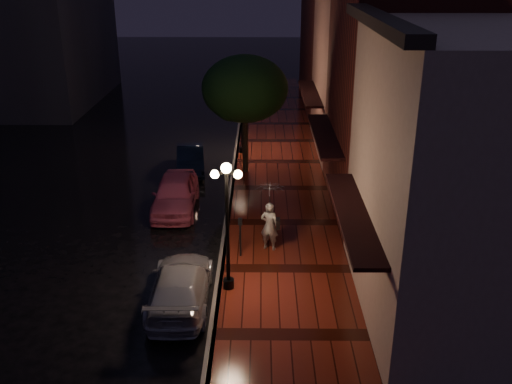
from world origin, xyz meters
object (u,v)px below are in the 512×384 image
(streetlamp_near, at_px, (227,219))
(woman_with_umbrella, at_px, (270,206))
(street_tree, at_px, (245,91))
(pink_car, at_px, (175,193))
(navy_car, at_px, (190,159))
(streetlamp_far, at_px, (242,109))
(parking_meter, at_px, (240,233))
(silver_car, at_px, (180,285))

(streetlamp_near, height_order, woman_with_umbrella, streetlamp_near)
(streetlamp_near, distance_m, woman_with_umbrella, 3.13)
(streetlamp_near, height_order, street_tree, street_tree)
(pink_car, relative_size, navy_car, 1.16)
(streetlamp_near, height_order, navy_car, streetlamp_near)
(navy_car, bearing_deg, pink_car, -98.00)
(streetlamp_far, distance_m, parking_meter, 11.96)
(streetlamp_far, height_order, street_tree, street_tree)
(silver_car, xyz_separation_m, woman_with_umbrella, (2.82, 3.44, 1.20))
(silver_car, bearing_deg, parking_meter, -122.66)
(pink_car, xyz_separation_m, silver_car, (1.18, -7.25, -0.11))
(streetlamp_far, relative_size, street_tree, 0.74)
(streetlamp_near, relative_size, street_tree, 0.74)
(silver_car, height_order, woman_with_umbrella, woman_with_umbrella)
(streetlamp_near, bearing_deg, navy_car, 102.68)
(woman_with_umbrella, xyz_separation_m, parking_meter, (-1.05, -0.57, -0.81))
(pink_car, bearing_deg, silver_car, -82.15)
(streetlamp_far, bearing_deg, navy_car, -134.46)
(pink_car, xyz_separation_m, woman_with_umbrella, (4.00, -3.81, 1.10))
(silver_car, relative_size, woman_with_umbrella, 1.75)
(silver_car, relative_size, parking_meter, 3.04)
(streetlamp_near, relative_size, parking_meter, 2.89)
(streetlamp_far, distance_m, woman_with_umbrella, 11.39)
(street_tree, distance_m, woman_with_umbrella, 8.68)
(parking_meter, bearing_deg, silver_car, -112.50)
(street_tree, bearing_deg, streetlamp_far, 94.91)
(pink_car, bearing_deg, parking_meter, -57.43)
(streetlamp_near, bearing_deg, parking_meter, 81.70)
(navy_car, bearing_deg, woman_with_umbrella, -72.75)
(street_tree, bearing_deg, silver_car, -98.35)
(street_tree, bearing_deg, navy_car, 171.98)
(pink_car, height_order, silver_car, pink_car)
(streetlamp_near, xyz_separation_m, navy_car, (-2.56, 11.39, -1.96))
(navy_car, relative_size, parking_meter, 2.59)
(navy_car, xyz_separation_m, parking_meter, (2.87, -9.25, 0.42))
(navy_car, bearing_deg, streetlamp_far, 38.45)
(pink_car, bearing_deg, streetlamp_near, -69.37)
(woman_with_umbrella, height_order, parking_meter, woman_with_umbrella)
(streetlamp_near, xyz_separation_m, streetlamp_far, (0.00, 14.00, 0.00))
(streetlamp_far, bearing_deg, pink_car, -109.44)
(streetlamp_far, bearing_deg, streetlamp_near, -90.00)
(streetlamp_near, relative_size, silver_car, 0.95)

